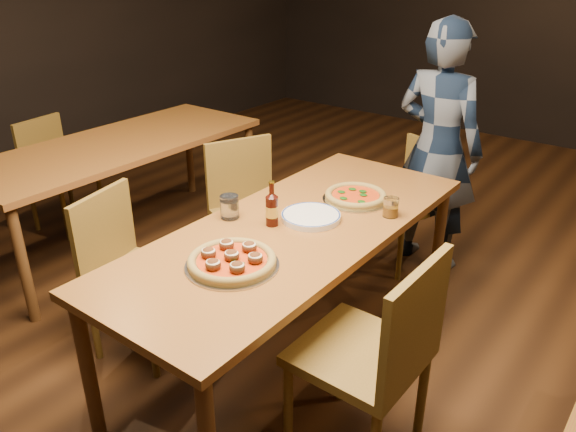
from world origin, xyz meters
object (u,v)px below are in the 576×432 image
Objects in this scene: chair_main_nw at (140,274)px; chair_main_e at (359,352)px; plate_stack at (311,217)px; diner at (438,148)px; chair_nbr_left at (63,174)px; chair_end at (404,203)px; beer_bottle at (272,210)px; pizza_margherita at (356,196)px; water_glass at (230,207)px; table_main at (294,240)px; table_left at (119,152)px; pizza_meatball at (232,260)px; chair_main_sw at (254,215)px; amber_glass at (391,207)px.

chair_main_e reaches higher than chair_main_nw.
plate_stack is 0.18× the size of diner.
chair_end is at bearing -73.42° from chair_nbr_left.
diner is at bearing 82.11° from beer_bottle.
pizza_margherita is 0.66m from water_glass.
chair_main_e is 0.73m from plate_stack.
plate_stack is at bearing 90.97° from diner.
beer_bottle is at bearing -149.15° from table_main.
beer_bottle reaches higher than table_left.
pizza_meatball is at bearing -68.89° from chair_end.
chair_main_sw is at bearing 152.86° from plate_stack.
chair_main_sw is 0.94× the size of chair_main_e.
chair_end is at bearing -13.21° from chair_main_sw.
table_main is 2.03× the size of chair_main_e.
water_glass reaches higher than pizza_margherita.
chair_main_e reaches higher than table_main.
chair_main_e reaches higher than pizza_meatball.
plate_stack is 3.03× the size of amber_glass.
chair_main_nw reaches higher than pizza_margherita.
chair_main_sw is 9.95× the size of amber_glass.
table_main is at bearing -72.14° from chair_main_nw.
chair_end is at bearing -158.90° from chair_main_e.
plate_stack is 1.25m from diner.
amber_glass is at bearing 38.53° from water_glass.
water_glass reaches higher than plate_stack.
water_glass is 0.77m from amber_glass.
chair_main_sw is 8.27× the size of water_glass.
chair_main_nw is 0.77m from beer_bottle.
pizza_meatball is at bearing -113.69° from chair_nbr_left.
water_glass is at bearing -102.57° from chair_main_e.
chair_main_nw reaches higher than table_main.
chair_end reaches higher than plate_stack.
pizza_meatball is 0.24× the size of diner.
water_glass is (1.97, -0.31, 0.38)m from chair_nbr_left.
water_glass is (-0.30, -0.11, 0.13)m from table_main.
pizza_margherita is (0.07, 0.43, 0.09)m from table_main.
diner is at bearing 30.25° from table_left.
pizza_margherita is 0.21× the size of diner.
table_left is 1.27× the size of diner.
pizza_meatball is (0.02, -0.45, 0.10)m from table_main.
chair_main_e is 0.93m from pizza_margherita.
pizza_margherita is at bearing 55.78° from water_glass.
pizza_margherita is at bearing -146.44° from chair_main_e.
chair_nbr_left is 9.16× the size of amber_glass.
chair_main_sw is at bearing 179.33° from pizza_margherita.
pizza_meatball reaches higher than table_left.
chair_main_nw is 0.76m from pizza_meatball.
chair_end is 2.53× the size of pizza_margherita.
chair_main_sw is at bearing 120.86° from water_glass.
pizza_meatball is 0.46m from water_glass.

